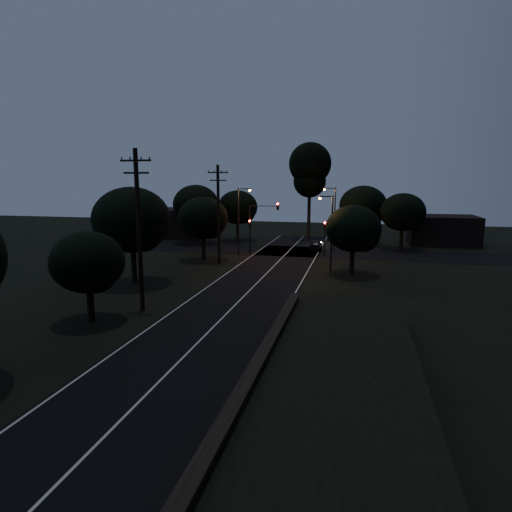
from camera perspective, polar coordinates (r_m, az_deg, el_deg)
The scene contains 23 objects.
ground at distance 16.56m, azimuth -21.51°, elevation -23.35°, with size 160.00×160.00×0.00m, color black.
road_surface at distance 43.99m, azimuth 2.16°, elevation -1.61°, with size 60.00×70.00×0.03m.
retaining_wall at distance 16.41m, azimuth 9.92°, elevation -20.54°, with size 6.93×26.00×1.60m.
utility_pole_mid at distance 30.00m, azimuth -15.35°, elevation 3.62°, with size 2.20×0.30×11.00m.
utility_pole_far at distance 45.59m, azimuth -5.03°, elevation 5.73°, with size 2.20×0.30×10.50m.
tree_left_b at distance 28.65m, azimuth -21.36°, elevation -1.00°, with size 4.58×4.58×5.82m.
tree_left_c at distance 38.06m, azimuth -16.03°, elevation 4.42°, with size 6.64×6.64×8.39m.
tree_left_d at distance 48.20m, azimuth -6.91°, elevation 4.88°, with size 5.60×5.60×7.10m.
tree_far_nw at distance 63.51m, azimuth -2.31°, elevation 6.39°, with size 5.88×5.88×7.45m.
tree_far_w at distance 61.25m, azimuth -7.86°, elevation 6.69°, with size 6.49×6.49×8.27m.
tree_far_ne at distance 61.11m, azimuth 14.29°, elevation 6.39°, with size 6.47×6.47×8.19m.
tree_far_e at distance 58.45m, azimuth 19.19°, elevation 5.42°, with size 5.74×5.74×7.29m.
tree_right_a at distance 41.28m, azimuth 13.08°, elevation 3.39°, with size 5.21×5.21×6.62m.
tall_pine at distance 66.55m, azimuth 7.20°, elevation 11.37°, with size 6.40×6.40×14.55m.
building_left at distance 69.54m, azimuth -10.76°, elevation 4.38°, with size 10.00×8.00×4.40m, color black.
building_right at distance 65.54m, azimuth 23.59°, elevation 3.19°, with size 9.00×7.00×4.00m, color black.
signal_left at distance 53.09m, azimuth -0.82°, elevation 3.51°, with size 0.28×0.35×4.10m.
signal_right at distance 51.62m, azimuth 9.14°, elevation 3.19°, with size 0.28×0.35×4.10m.
signal_mast at distance 52.55m, azimuth 0.96°, elevation 5.09°, with size 3.70×0.35×6.25m.
streetlight_a at distance 51.18m, azimuth -2.15°, elevation 5.28°, with size 1.66×0.26×8.00m.
streetlight_b at distance 55.38m, azimuth 10.25°, elevation 5.50°, with size 1.66×0.26×8.00m.
streetlight_c at distance 41.46m, azimuth 9.83°, elevation 3.61°, with size 1.46×0.26×7.50m.
car at distance 55.80m, azimuth 7.95°, elevation 1.49°, with size 1.57×3.91×1.33m, color black.
Camera 1 is at (8.39, -11.12, 8.95)m, focal length 30.00 mm.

